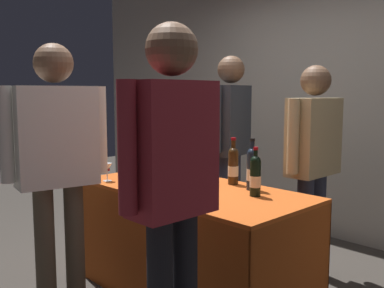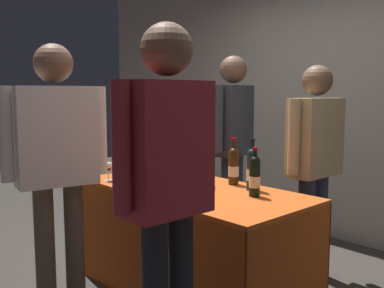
{
  "view_description": "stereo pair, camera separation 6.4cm",
  "coord_description": "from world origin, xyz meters",
  "px_view_note": "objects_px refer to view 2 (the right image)",
  "views": [
    {
      "loc": [
        2.08,
        -2.01,
        1.41
      ],
      "look_at": [
        0.0,
        0.0,
        1.07
      ],
      "focal_mm": 40.33,
      "sensor_mm": 36.0,
      "label": 1
    },
    {
      "loc": [
        2.12,
        -1.96,
        1.41
      ],
      "look_at": [
        0.0,
        0.0,
        1.07
      ],
      "focal_mm": 40.33,
      "sensor_mm": 36.0,
      "label": 2
    }
  ],
  "objects_px": {
    "wine_glass_near_vendor": "(108,168)",
    "vendor_presenter": "(315,153)",
    "featured_wine_bottle": "(234,165)",
    "display_bottle_0": "(255,176)",
    "wine_glass_mid": "(179,169)",
    "flower_vase": "(203,172)",
    "taster_foreground_right": "(57,155)",
    "tasting_table": "(192,220)"
  },
  "relations": [
    {
      "from": "vendor_presenter",
      "to": "taster_foreground_right",
      "type": "height_order",
      "value": "taster_foreground_right"
    },
    {
      "from": "featured_wine_bottle",
      "to": "wine_glass_near_vendor",
      "type": "height_order",
      "value": "featured_wine_bottle"
    },
    {
      "from": "taster_foreground_right",
      "to": "flower_vase",
      "type": "bearing_deg",
      "value": -12.06
    },
    {
      "from": "wine_glass_mid",
      "to": "vendor_presenter",
      "type": "relative_size",
      "value": 0.09
    },
    {
      "from": "display_bottle_0",
      "to": "taster_foreground_right",
      "type": "height_order",
      "value": "taster_foreground_right"
    },
    {
      "from": "display_bottle_0",
      "to": "wine_glass_near_vendor",
      "type": "relative_size",
      "value": 2.33
    },
    {
      "from": "vendor_presenter",
      "to": "featured_wine_bottle",
      "type": "bearing_deg",
      "value": -29.48
    },
    {
      "from": "featured_wine_bottle",
      "to": "flower_vase",
      "type": "xyz_separation_m",
      "value": [
        -0.1,
        -0.2,
        -0.04
      ]
    },
    {
      "from": "wine_glass_mid",
      "to": "flower_vase",
      "type": "height_order",
      "value": "flower_vase"
    },
    {
      "from": "taster_foreground_right",
      "to": "vendor_presenter",
      "type": "bearing_deg",
      "value": -14.9
    },
    {
      "from": "wine_glass_mid",
      "to": "vendor_presenter",
      "type": "height_order",
      "value": "vendor_presenter"
    },
    {
      "from": "wine_glass_mid",
      "to": "flower_vase",
      "type": "relative_size",
      "value": 0.43
    },
    {
      "from": "display_bottle_0",
      "to": "wine_glass_mid",
      "type": "xyz_separation_m",
      "value": [
        -0.61,
        -0.1,
        -0.03
      ]
    },
    {
      "from": "tasting_table",
      "to": "wine_glass_mid",
      "type": "relative_size",
      "value": 11.37
    },
    {
      "from": "featured_wine_bottle",
      "to": "display_bottle_0",
      "type": "xyz_separation_m",
      "value": [
        0.33,
        -0.17,
        -0.01
      ]
    },
    {
      "from": "featured_wine_bottle",
      "to": "taster_foreground_right",
      "type": "xyz_separation_m",
      "value": [
        -0.47,
        -1.09,
        0.13
      ]
    },
    {
      "from": "display_bottle_0",
      "to": "flower_vase",
      "type": "bearing_deg",
      "value": -175.75
    },
    {
      "from": "wine_glass_near_vendor",
      "to": "vendor_presenter",
      "type": "height_order",
      "value": "vendor_presenter"
    },
    {
      "from": "featured_wine_bottle",
      "to": "flower_vase",
      "type": "distance_m",
      "value": 0.23
    },
    {
      "from": "featured_wine_bottle",
      "to": "vendor_presenter",
      "type": "xyz_separation_m",
      "value": [
        0.31,
        0.55,
        0.07
      ]
    },
    {
      "from": "flower_vase",
      "to": "featured_wine_bottle",
      "type": "bearing_deg",
      "value": 62.38
    },
    {
      "from": "tasting_table",
      "to": "featured_wine_bottle",
      "type": "distance_m",
      "value": 0.48
    },
    {
      "from": "featured_wine_bottle",
      "to": "display_bottle_0",
      "type": "relative_size",
      "value": 1.07
    },
    {
      "from": "featured_wine_bottle",
      "to": "wine_glass_near_vendor",
      "type": "xyz_separation_m",
      "value": [
        -0.71,
        -0.58,
        -0.04
      ]
    },
    {
      "from": "display_bottle_0",
      "to": "taster_foreground_right",
      "type": "distance_m",
      "value": 1.23
    },
    {
      "from": "flower_vase",
      "to": "tasting_table",
      "type": "bearing_deg",
      "value": -101.97
    },
    {
      "from": "display_bottle_0",
      "to": "vendor_presenter",
      "type": "xyz_separation_m",
      "value": [
        -0.02,
        0.72,
        0.07
      ]
    },
    {
      "from": "display_bottle_0",
      "to": "taster_foreground_right",
      "type": "xyz_separation_m",
      "value": [
        -0.8,
        -0.92,
        0.14
      ]
    },
    {
      "from": "featured_wine_bottle",
      "to": "display_bottle_0",
      "type": "distance_m",
      "value": 0.37
    },
    {
      "from": "flower_vase",
      "to": "vendor_presenter",
      "type": "relative_size",
      "value": 0.21
    },
    {
      "from": "wine_glass_mid",
      "to": "taster_foreground_right",
      "type": "bearing_deg",
      "value": -102.93
    },
    {
      "from": "tasting_table",
      "to": "wine_glass_near_vendor",
      "type": "distance_m",
      "value": 0.74
    },
    {
      "from": "featured_wine_bottle",
      "to": "vendor_presenter",
      "type": "distance_m",
      "value": 0.63
    },
    {
      "from": "tasting_table",
      "to": "flower_vase",
      "type": "relative_size",
      "value": 4.9
    },
    {
      "from": "wine_glass_near_vendor",
      "to": "wine_glass_mid",
      "type": "xyz_separation_m",
      "value": [
        0.43,
        0.32,
        0.0
      ]
    },
    {
      "from": "display_bottle_0",
      "to": "vendor_presenter",
      "type": "distance_m",
      "value": 0.72
    },
    {
      "from": "tasting_table",
      "to": "featured_wine_bottle",
      "type": "relative_size",
      "value": 4.95
    },
    {
      "from": "flower_vase",
      "to": "taster_foreground_right",
      "type": "xyz_separation_m",
      "value": [
        -0.37,
        -0.89,
        0.17
      ]
    },
    {
      "from": "wine_glass_near_vendor",
      "to": "wine_glass_mid",
      "type": "distance_m",
      "value": 0.53
    },
    {
      "from": "wine_glass_mid",
      "to": "vendor_presenter",
      "type": "bearing_deg",
      "value": 54.02
    },
    {
      "from": "flower_vase",
      "to": "wine_glass_near_vendor",
      "type": "bearing_deg",
      "value": -147.95
    },
    {
      "from": "tasting_table",
      "to": "display_bottle_0",
      "type": "height_order",
      "value": "display_bottle_0"
    }
  ]
}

